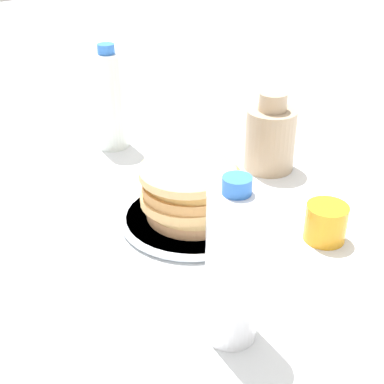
% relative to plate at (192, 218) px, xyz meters
% --- Properties ---
extents(ground_plane, '(4.00, 4.00, 0.00)m').
position_rel_plate_xyz_m(ground_plane, '(0.00, 0.02, -0.01)').
color(ground_plane, white).
extents(plate, '(0.22, 0.22, 0.01)m').
position_rel_plate_xyz_m(plate, '(0.00, 0.00, 0.00)').
color(plate, silver).
rests_on(plate, ground_plane).
extents(pancake_stack, '(0.15, 0.16, 0.08)m').
position_rel_plate_xyz_m(pancake_stack, '(0.00, 0.00, 0.05)').
color(pancake_stack, tan).
rests_on(pancake_stack, plate).
extents(juice_glass, '(0.06, 0.06, 0.06)m').
position_rel_plate_xyz_m(juice_glass, '(-0.15, -0.13, 0.02)').
color(juice_glass, orange).
rests_on(juice_glass, ground_plane).
extents(cream_jug, '(0.09, 0.09, 0.15)m').
position_rel_plate_xyz_m(cream_jug, '(0.07, -0.23, 0.06)').
color(cream_jug, tan).
rests_on(cream_jug, ground_plane).
extents(water_bottle_near, '(0.06, 0.06, 0.20)m').
position_rel_plate_xyz_m(water_bottle_near, '(0.32, -0.04, 0.09)').
color(water_bottle_near, silver).
rests_on(water_bottle_near, ground_plane).
extents(water_bottle_mid, '(0.06, 0.06, 0.21)m').
position_rel_plate_xyz_m(water_bottle_mid, '(-0.22, 0.11, 0.09)').
color(water_bottle_mid, white).
rests_on(water_bottle_mid, ground_plane).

